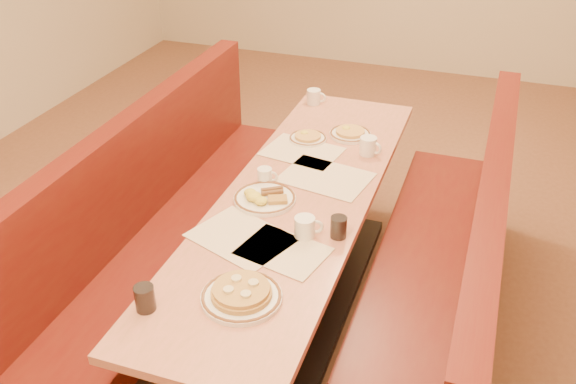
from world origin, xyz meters
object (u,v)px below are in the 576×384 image
(coffee_mug_c, at_px, (369,146))
(soda_tumbler_mid, at_px, (339,227))
(coffee_mug_b, at_px, (265,175))
(soda_tumbler_near, at_px, (145,298))
(coffee_mug_d, at_px, (314,97))
(booth_right, at_px, (439,289))
(diner_table, at_px, (297,257))
(booth_left, at_px, (171,233))
(coffee_mug_a, at_px, (306,227))
(eggs_plate, at_px, (264,198))
(pancake_plate, at_px, (241,295))

(coffee_mug_c, bearing_deg, soda_tumbler_mid, -68.53)
(coffee_mug_c, bearing_deg, coffee_mug_b, -113.89)
(coffee_mug_b, height_order, soda_tumbler_near, soda_tumbler_near)
(coffee_mug_d, xyz_separation_m, soda_tumbler_near, (-0.03, -2.07, 0.00))
(booth_right, distance_m, soda_tumbler_mid, 0.69)
(coffee_mug_c, relative_size, coffee_mug_d, 1.04)
(diner_table, bearing_deg, coffee_mug_b, 161.51)
(diner_table, relative_size, coffee_mug_c, 19.38)
(diner_table, distance_m, coffee_mug_c, 0.72)
(diner_table, distance_m, soda_tumbler_mid, 0.58)
(booth_left, xyz_separation_m, coffee_mug_a, (0.88, -0.32, 0.44))
(coffee_mug_b, bearing_deg, soda_tumbler_mid, -43.73)
(coffee_mug_a, bearing_deg, booth_right, 6.34)
(booth_left, relative_size, coffee_mug_b, 23.92)
(eggs_plate, height_order, soda_tumbler_near, soda_tumbler_near)
(diner_table, bearing_deg, coffee_mug_a, -65.98)
(soda_tumbler_mid, bearing_deg, eggs_plate, 157.66)
(eggs_plate, height_order, coffee_mug_c, coffee_mug_c)
(diner_table, xyz_separation_m, pancake_plate, (0.04, -0.80, 0.40))
(coffee_mug_c, distance_m, soda_tumbler_near, 1.59)
(diner_table, bearing_deg, coffee_mug_c, 66.92)
(coffee_mug_d, bearing_deg, eggs_plate, -87.32)
(coffee_mug_c, height_order, coffee_mug_d, coffee_mug_c)
(booth_right, xyz_separation_m, pancake_plate, (-0.69, -0.80, 0.41))
(booth_left, height_order, coffee_mug_b, booth_left)
(pancake_plate, distance_m, coffee_mug_a, 0.49)
(coffee_mug_a, relative_size, soda_tumbler_near, 1.19)
(pancake_plate, distance_m, coffee_mug_b, 0.90)
(coffee_mug_b, xyz_separation_m, coffee_mug_c, (0.42, 0.47, 0.01))
(booth_right, relative_size, coffee_mug_c, 19.38)
(coffee_mug_b, relative_size, coffee_mug_c, 0.81)
(coffee_mug_b, relative_size, soda_tumbler_mid, 1.04)
(coffee_mug_c, bearing_deg, soda_tumbler_near, -90.82)
(pancake_plate, xyz_separation_m, coffee_mug_a, (0.10, 0.48, 0.03))
(eggs_plate, relative_size, soda_tumbler_near, 2.84)
(booth_right, bearing_deg, coffee_mug_d, 131.88)
(coffee_mug_a, xyz_separation_m, coffee_mug_c, (0.09, 0.86, 0.00))
(coffee_mug_d, relative_size, soda_tumbler_near, 1.17)
(booth_right, distance_m, coffee_mug_b, 1.02)
(coffee_mug_c, bearing_deg, diner_table, -95.24)
(pancake_plate, bearing_deg, booth_left, 133.91)
(booth_right, bearing_deg, soda_tumbler_mid, -148.89)
(booth_right, relative_size, soda_tumbler_mid, 24.90)
(booth_left, bearing_deg, coffee_mug_a, -20.10)
(eggs_plate, distance_m, soda_tumbler_mid, 0.45)
(coffee_mug_d, height_order, soda_tumbler_near, soda_tumbler_near)
(diner_table, xyz_separation_m, soda_tumbler_mid, (0.28, -0.27, 0.43))
(booth_right, height_order, pancake_plate, booth_right)
(booth_left, xyz_separation_m, booth_right, (1.46, 0.00, 0.00))
(pancake_plate, xyz_separation_m, coffee_mug_c, (0.19, 1.34, 0.03))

